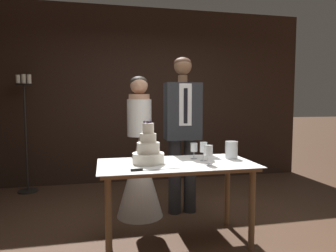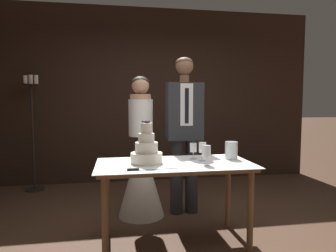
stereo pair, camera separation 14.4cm
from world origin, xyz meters
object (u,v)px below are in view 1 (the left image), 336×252
object	(u,v)px
wine_glass_middle	(194,148)
bride	(140,166)
wine_glass_near	(208,152)
groom	(183,127)
candle_stand	(26,132)
wine_glass_far	(204,148)
cake_table	(176,173)
cake_knife	(147,169)
tiered_cake	(148,151)
hurricane_candle	(231,150)

from	to	relation	value
wine_glass_middle	bride	bearing A→B (deg)	128.98
wine_glass_near	bride	bearing A→B (deg)	120.66
groom	candle_stand	xyz separation A→B (m)	(-2.03, 1.28, -0.15)
wine_glass_far	cake_table	bearing A→B (deg)	-173.35
cake_table	groom	xyz separation A→B (m)	(0.26, 0.74, 0.36)
cake_knife	candle_stand	distance (m)	2.70
wine_glass_far	tiered_cake	bearing A→B (deg)	179.69
wine_glass_middle	hurricane_candle	world-z (taller)	hurricane_candle
cake_table	hurricane_candle	xyz separation A→B (m)	(0.59, 0.10, 0.18)
bride	wine_glass_middle	bearing A→B (deg)	-51.02
wine_glass_middle	cake_knife	bearing A→B (deg)	-143.07
wine_glass_far	groom	bearing A→B (deg)	91.55
hurricane_candle	bride	size ratio (longest dim) A/B	0.11
tiered_cake	cake_table	bearing A→B (deg)	-7.71
candle_stand	groom	bearing A→B (deg)	-32.14
cake_table	bride	world-z (taller)	bride
wine_glass_near	bride	size ratio (longest dim) A/B	0.11
groom	cake_table	bearing A→B (deg)	-109.08
cake_table	tiered_cake	size ratio (longest dim) A/B	3.65
cake_knife	bride	xyz separation A→B (m)	(0.06, 0.99, -0.18)
cake_knife	wine_glass_near	bearing A→B (deg)	6.77
cake_knife	wine_glass_near	xyz separation A→B (m)	(0.58, 0.11, 0.11)
groom	wine_glass_middle	bearing A→B (deg)	-93.71
cake_table	wine_glass_far	distance (m)	0.35
bride	candle_stand	xyz separation A→B (m)	(-1.52, 1.28, 0.30)
cake_table	wine_glass_far	xyz separation A→B (m)	(0.28, 0.03, 0.22)
cake_table	candle_stand	bearing A→B (deg)	131.33
wine_glass_far	bride	size ratio (longest dim) A/B	0.11
cake_table	groom	bearing A→B (deg)	70.92
tiered_cake	wine_glass_far	bearing A→B (deg)	-0.31
candle_stand	tiered_cake	bearing A→B (deg)	-52.60
wine_glass_middle	hurricane_candle	size ratio (longest dim) A/B	0.92
cake_table	candle_stand	distance (m)	2.70
candle_stand	cake_table	bearing A→B (deg)	-48.67
wine_glass_near	cake_table	bearing A→B (deg)	152.78
groom	bride	bearing A→B (deg)	179.94
wine_glass_near	candle_stand	xyz separation A→B (m)	(-2.04, 2.16, 0.00)
cake_table	cake_knife	bearing A→B (deg)	-142.04
wine_glass_near	wine_glass_middle	bearing A→B (deg)	98.90
wine_glass_near	hurricane_candle	size ratio (longest dim) A/B	1.03
cake_table	wine_glass_far	bearing A→B (deg)	6.65
cake_table	groom	size ratio (longest dim) A/B	0.78
cake_knife	candle_stand	bearing A→B (deg)	119.06
tiered_cake	wine_glass_near	bearing A→B (deg)	-18.10
wine_glass_near	groom	xyz separation A→B (m)	(-0.01, 0.88, 0.15)
wine_glass_middle	candle_stand	world-z (taller)	candle_stand
tiered_cake	candle_stand	distance (m)	2.50
cake_table	wine_glass_far	size ratio (longest dim) A/B	7.86
cake_table	wine_glass_near	size ratio (longest dim) A/B	8.14
wine_glass_far	hurricane_candle	distance (m)	0.33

